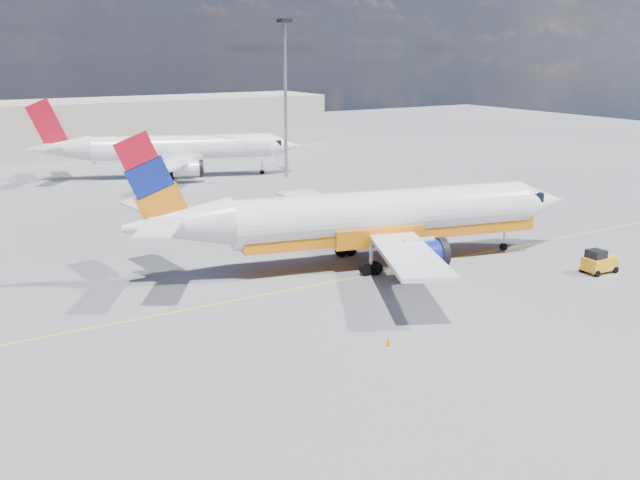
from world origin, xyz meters
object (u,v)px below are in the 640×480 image
main_jet (371,218)px  traffic_cone (389,342)px  gse_tug (599,262)px  second_jet (174,151)px

main_jet → traffic_cone: 15.65m
traffic_cone → gse_tug: bearing=7.9°
second_jet → main_jet: bearing=-70.7°
second_jet → traffic_cone: second_jet is taller
main_jet → second_jet: 43.15m
main_jet → second_jet: bearing=101.5°
main_jet → second_jet: (0.55, 43.15, -0.21)m
gse_tug → traffic_cone: (-20.67, -2.86, -0.56)m
main_jet → gse_tug: main_jet is taller
main_jet → gse_tug: bearing=-26.6°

